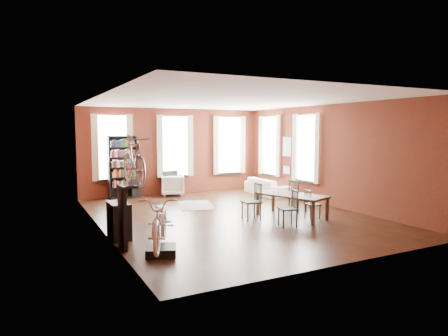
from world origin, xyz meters
TOP-DOWN VIEW (x-y plane):
  - room at (0.25, 0.62)m, footprint 9.00×9.04m
  - dining_table at (1.40, -0.96)m, footprint 1.47×2.09m
  - dining_chair_a at (0.69, -1.75)m, footprint 0.52×0.52m
  - dining_chair_b at (0.28, -0.68)m, footprint 0.49×0.49m
  - dining_chair_c at (1.87, -1.27)m, footprint 0.40×0.40m
  - dining_chair_d at (2.04, -0.39)m, footprint 0.51×0.51m
  - bookshelf at (-2.00, 4.30)m, footprint 1.00×0.32m
  - white_armchair at (-0.23, 4.10)m, footprint 1.00×0.97m
  - cream_sofa at (2.95, 2.60)m, footprint 0.61×2.08m
  - striped_rug at (-0.25, 1.88)m, footprint 1.44×1.86m
  - bike_trainer at (-2.83, -2.50)m, footprint 0.73×0.73m
  - bike_wall_rack at (-3.40, -1.80)m, footprint 0.16×0.60m
  - console_table at (-3.28, -0.90)m, footprint 0.40×0.80m
  - plant_stand at (-1.60, 4.30)m, footprint 0.39×0.39m
  - plant_by_sofa at (2.80, 3.46)m, footprint 0.42×0.65m
  - plant_small at (2.92, 0.18)m, footprint 0.42×0.50m
  - bicycle_floor at (-2.81, -2.48)m, footprint 1.02×1.20m
  - bicycle_hung at (-3.15, -1.80)m, footprint 0.47×1.00m
  - plant_on_stand at (-1.61, 4.31)m, footprint 0.71×0.75m

SIDE VIEW (x-z plane):
  - striped_rug at x=-0.25m, z-range 0.00..0.01m
  - plant_small at x=2.92m, z-range 0.00..0.16m
  - bike_trainer at x=-2.83m, z-range 0.00..0.16m
  - plant_by_sofa at x=2.80m, z-range 0.00..0.27m
  - dining_table at x=1.40m, z-range 0.00..0.65m
  - plant_stand at x=-1.60m, z-range 0.00..0.67m
  - dining_chair_c at x=1.87m, z-range 0.00..0.77m
  - console_table at x=-3.28m, z-range 0.00..0.80m
  - cream_sofa at x=2.95m, z-range 0.00..0.81m
  - white_armchair at x=-0.23m, z-range 0.00..0.83m
  - dining_chair_a at x=0.69m, z-range 0.00..0.92m
  - dining_chair_d at x=2.04m, z-range 0.00..0.94m
  - dining_chair_b at x=0.28m, z-range 0.00..0.98m
  - bike_wall_rack at x=-3.40m, z-range 0.00..1.30m
  - plant_on_stand at x=-1.61m, z-range 0.67..1.16m
  - bookshelf at x=-2.00m, z-range 0.00..2.20m
  - bicycle_floor at x=-2.81m, z-range 0.16..2.09m
  - bicycle_hung at x=-3.15m, z-range 1.30..2.96m
  - room at x=0.25m, z-range 0.53..3.75m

